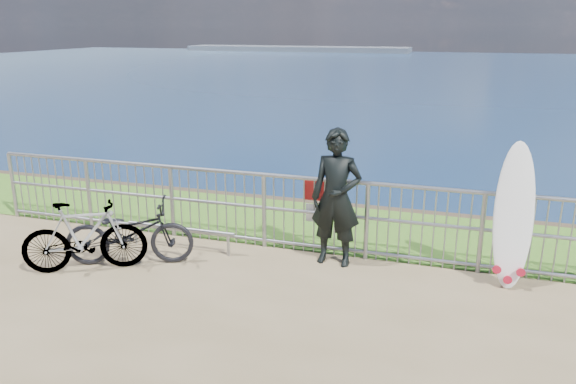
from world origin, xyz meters
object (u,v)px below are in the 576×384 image
(surfboard, at_px, (513,221))
(bicycle_near, at_px, (129,232))
(surfer, at_px, (336,198))
(bicycle_far, at_px, (84,236))

(surfboard, bearing_deg, bicycle_near, -169.71)
(surfer, height_order, surfboard, surfer)
(surfer, bearing_deg, surfboard, 2.99)
(surfboard, bearing_deg, bicycle_far, -166.65)
(surfer, relative_size, bicycle_far, 1.17)
(surfboard, distance_m, bicycle_far, 5.47)
(bicycle_near, distance_m, bicycle_far, 0.58)
(bicycle_near, height_order, bicycle_far, bicycle_far)
(surfer, height_order, bicycle_near, surfer)
(surfer, relative_size, bicycle_near, 1.09)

